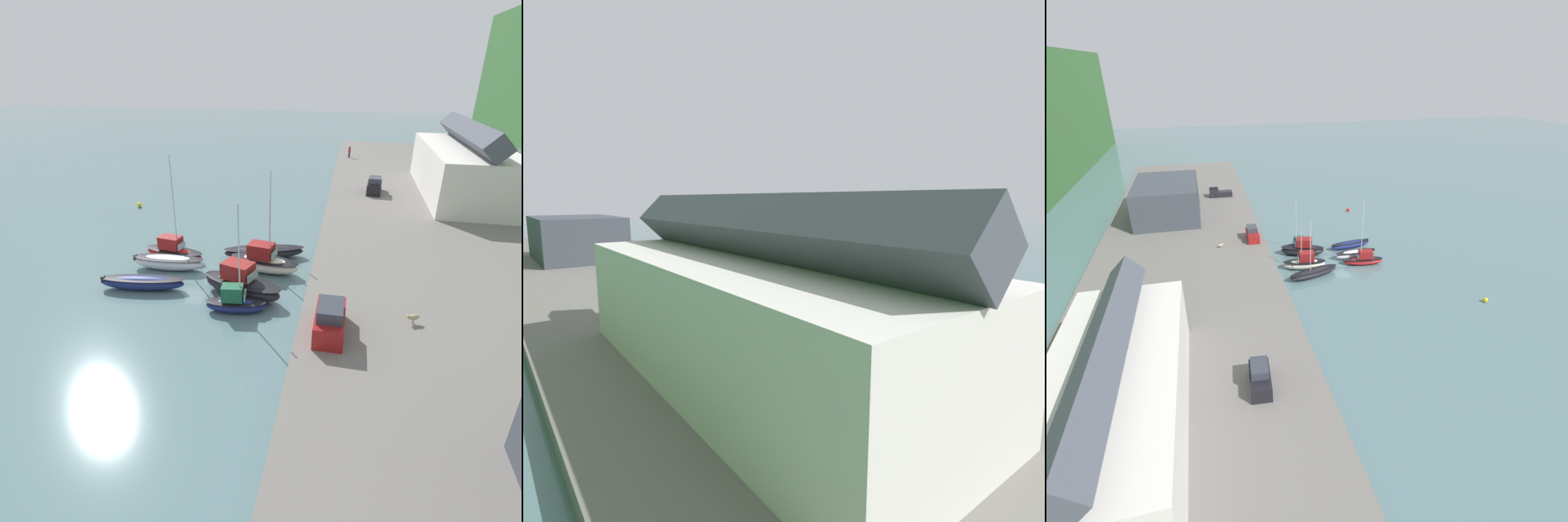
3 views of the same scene
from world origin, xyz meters
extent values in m
plane|color=slate|center=(0.00, 0.00, 0.00)|extent=(320.00, 320.00, 0.00)
cube|color=slate|center=(0.00, 23.53, 0.61)|extent=(138.30, 25.89, 1.23)
cube|color=silver|center=(-27.06, 27.28, 4.29)|extent=(23.87, 9.49, 6.13)
cube|color=#474C56|center=(-27.06, 27.28, 8.96)|extent=(24.35, 3.19, 3.19)
cube|color=#3D424C|center=(24.08, 26.12, 4.42)|extent=(17.30, 11.07, 6.40)
cube|color=slate|center=(24.08, 20.64, 4.42)|extent=(16.43, 0.10, 3.84)
ellipsoid|color=black|center=(-4.25, 5.77, 0.56)|extent=(3.81, 7.62, 1.12)
ellipsoid|color=black|center=(-4.25, 5.77, 0.95)|extent=(3.92, 7.78, 0.12)
cylinder|color=silver|center=(-4.41, 6.31, 4.68)|extent=(0.10, 0.10, 7.13)
ellipsoid|color=white|center=(-1.44, 6.40, 0.67)|extent=(2.99, 6.28, 1.33)
ellipsoid|color=black|center=(-1.44, 6.40, 1.13)|extent=(3.09, 6.41, 0.12)
cube|color=maroon|center=(-1.48, 6.10, 1.95)|extent=(1.88, 2.32, 1.23)
cube|color=#8CA5B2|center=(-1.30, 7.29, 1.77)|extent=(1.42, 0.31, 0.62)
cylinder|color=silver|center=(-1.37, 6.85, 3.92)|extent=(0.10, 0.10, 5.17)
ellipsoid|color=black|center=(3.18, 5.58, 0.75)|extent=(3.99, 6.90, 1.51)
ellipsoid|color=black|center=(3.18, 5.58, 1.28)|extent=(4.11, 7.05, 0.12)
cube|color=maroon|center=(3.08, 5.27, 2.15)|extent=(2.23, 2.67, 1.28)
cube|color=#8CA5B2|center=(3.46, 6.51, 1.96)|extent=(1.43, 0.52, 0.64)
cube|color=black|center=(2.27, 2.61, 1.06)|extent=(0.43, 0.37, 0.56)
ellipsoid|color=navy|center=(5.48, 5.71, 0.48)|extent=(2.04, 4.53, 0.97)
ellipsoid|color=black|center=(5.48, 5.71, 0.82)|extent=(2.11, 4.62, 0.12)
cube|color=#195638|center=(5.51, 5.49, 1.54)|extent=(1.29, 1.66, 1.14)
cube|color=#8CA5B2|center=(5.38, 6.40, 1.37)|extent=(0.98, 0.24, 0.57)
cylinder|color=silver|center=(5.43, 6.03, 4.60)|extent=(0.10, 0.10, 7.26)
ellipsoid|color=red|center=(-2.24, -2.41, 0.51)|extent=(2.57, 5.96, 1.01)
ellipsoid|color=black|center=(-2.24, -2.41, 0.86)|extent=(2.66, 6.08, 0.12)
cube|color=maroon|center=(-2.29, -2.69, 1.59)|extent=(1.59, 2.19, 1.15)
cube|color=#8CA5B2|center=(-2.12, -1.54, 1.42)|extent=(1.18, 0.27, 0.58)
cylinder|color=silver|center=(-2.18, -1.98, 5.33)|extent=(0.10, 0.10, 8.62)
ellipsoid|color=white|center=(0.00, -2.00, 0.66)|extent=(2.04, 6.41, 1.32)
ellipsoid|color=black|center=(0.00, -2.00, 1.12)|extent=(2.11, 6.54, 0.12)
cube|color=black|center=(0.18, -5.00, 0.92)|extent=(0.38, 0.30, 0.56)
ellipsoid|color=navy|center=(3.83, -2.50, 0.57)|extent=(2.48, 6.90, 1.14)
ellipsoid|color=black|center=(3.83, -2.50, 0.97)|extent=(2.56, 7.04, 0.12)
cube|color=black|center=(4.32, -5.67, 0.80)|extent=(0.40, 0.33, 0.56)
cube|color=black|center=(-25.17, 16.39, 1.93)|extent=(4.32, 2.11, 1.40)
cube|color=#333842|center=(-24.86, 16.36, 3.01)|extent=(2.42, 1.70, 0.76)
cube|color=maroon|center=(8.41, 12.58, 1.93)|extent=(4.20, 1.81, 1.40)
cube|color=#333842|center=(8.72, 12.58, 3.01)|extent=(2.31, 1.54, 0.76)
cube|color=black|center=(34.21, 15.38, 1.78)|extent=(2.01, 3.52, 1.10)
cube|color=black|center=(34.22, 17.41, 2.18)|extent=(1.91, 1.90, 1.90)
cube|color=#2D333D|center=(34.22, 17.41, 2.88)|extent=(1.81, 1.63, 0.50)
cylinder|color=tan|center=(6.33, 17.81, 1.37)|extent=(0.12, 0.12, 0.28)
ellipsoid|color=tan|center=(6.33, 17.81, 1.69)|extent=(0.56, 0.85, 0.36)
sphere|color=tan|center=(6.45, 17.47, 1.79)|extent=(0.22, 0.22, 0.22)
sphere|color=yellow|center=(-16.18, -13.22, 0.30)|extent=(0.60, 0.60, 0.60)
sphere|color=red|center=(21.41, -8.51, 0.32)|extent=(0.64, 0.64, 0.64)
camera|label=1|loc=(29.97, 12.91, 16.02)|focal=28.00mm
camera|label=2|loc=(-44.18, 38.19, 10.29)|focal=28.00mm
camera|label=3|loc=(-52.81, 19.30, 26.73)|focal=28.00mm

